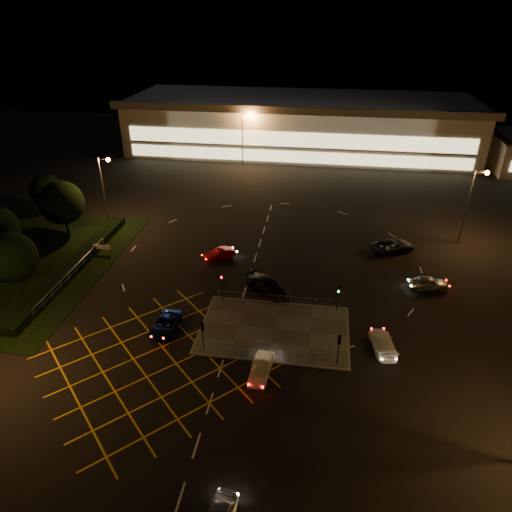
# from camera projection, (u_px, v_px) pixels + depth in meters

# --- Properties ---
(ground) EXTENTS (180.00, 180.00, 0.00)m
(ground) POSITION_uv_depth(u_px,v_px,m) (257.00, 316.00, 46.34)
(ground) COLOR black
(ground) RESTS_ON ground
(pedestrian_island) EXTENTS (14.00, 9.00, 0.12)m
(pedestrian_island) POSITION_uv_depth(u_px,v_px,m) (274.00, 329.00, 44.32)
(pedestrian_island) COLOR #4C4944
(pedestrian_island) RESTS_ON ground
(grass_verge) EXTENTS (18.00, 30.00, 0.08)m
(grass_verge) POSITION_uv_depth(u_px,v_px,m) (36.00, 265.00, 55.18)
(grass_verge) COLOR black
(grass_verge) RESTS_ON ground
(hedge) EXTENTS (2.00, 26.00, 1.00)m
(hedge) POSITION_uv_depth(u_px,v_px,m) (74.00, 265.00, 54.30)
(hedge) COLOR black
(hedge) RESTS_ON ground
(supermarket) EXTENTS (72.00, 26.50, 10.50)m
(supermarket) POSITION_uv_depth(u_px,v_px,m) (300.00, 124.00, 97.30)
(supermarket) COLOR beige
(supermarket) RESTS_ON ground
(streetlight_nw) EXTENTS (1.78, 0.56, 10.03)m
(streetlight_nw) POSITION_uv_depth(u_px,v_px,m) (105.00, 182.00, 61.80)
(streetlight_nw) COLOR slate
(streetlight_nw) RESTS_ON ground
(streetlight_ne) EXTENTS (1.78, 0.56, 10.03)m
(streetlight_ne) POSITION_uv_depth(u_px,v_px,m) (473.00, 197.00, 57.23)
(streetlight_ne) COLOR slate
(streetlight_ne) RESTS_ON ground
(streetlight_far_left) EXTENTS (1.78, 0.56, 10.03)m
(streetlight_far_left) POSITION_uv_depth(u_px,v_px,m) (245.00, 132.00, 85.89)
(streetlight_far_left) COLOR slate
(streetlight_far_left) RESTS_ON ground
(streetlight_far_right) EXTENTS (1.78, 0.56, 10.03)m
(streetlight_far_right) POSITION_uv_depth(u_px,v_px,m) (464.00, 138.00, 82.37)
(streetlight_far_right) COLOR slate
(streetlight_far_right) RESTS_ON ground
(signal_sw) EXTENTS (0.28, 0.30, 3.15)m
(signal_sw) POSITION_uv_depth(u_px,v_px,m) (203.00, 330.00, 40.54)
(signal_sw) COLOR black
(signal_sw) RESTS_ON pedestrian_island
(signal_se) EXTENTS (0.28, 0.30, 3.15)m
(signal_se) POSITION_uv_depth(u_px,v_px,m) (339.00, 344.00, 38.96)
(signal_se) COLOR black
(signal_se) RESTS_ON pedestrian_island
(signal_nw) EXTENTS (0.28, 0.30, 3.15)m
(signal_nw) POSITION_uv_depth(u_px,v_px,m) (222.00, 283.00, 47.44)
(signal_nw) COLOR black
(signal_nw) RESTS_ON pedestrian_island
(signal_ne) EXTENTS (0.28, 0.30, 3.15)m
(signal_ne) POSITION_uv_depth(u_px,v_px,m) (338.00, 292.00, 45.87)
(signal_ne) COLOR black
(signal_ne) RESTS_ON pedestrian_island
(tree_c) EXTENTS (5.76, 5.76, 7.84)m
(tree_c) POSITION_uv_depth(u_px,v_px,m) (62.00, 203.00, 59.71)
(tree_c) COLOR black
(tree_c) RESTS_ON ground
(tree_d) EXTENTS (4.68, 4.68, 6.37)m
(tree_d) POSITION_uv_depth(u_px,v_px,m) (46.00, 191.00, 66.13)
(tree_d) COLOR black
(tree_d) RESTS_ON ground
(tree_e) EXTENTS (5.40, 5.40, 7.35)m
(tree_e) POSITION_uv_depth(u_px,v_px,m) (11.00, 257.00, 47.50)
(tree_e) COLOR black
(tree_e) RESTS_ON ground
(car_queue_white) EXTENTS (1.78, 4.20, 1.35)m
(car_queue_white) POSITION_uv_depth(u_px,v_px,m) (261.00, 368.00, 38.72)
(car_queue_white) COLOR #B8B8B8
(car_queue_white) RESTS_ON ground
(car_left_blue) EXTENTS (2.24, 4.63, 1.27)m
(car_left_blue) POSITION_uv_depth(u_px,v_px,m) (165.00, 324.00, 44.12)
(car_left_blue) COLOR #0E1C54
(car_left_blue) RESTS_ON ground
(car_far_dkgrey) EXTENTS (5.60, 5.01, 1.56)m
(car_far_dkgrey) POSITION_uv_depth(u_px,v_px,m) (267.00, 285.00, 49.90)
(car_far_dkgrey) COLOR black
(car_far_dkgrey) RESTS_ON ground
(car_right_silver) EXTENTS (4.35, 2.16, 1.43)m
(car_right_silver) POSITION_uv_depth(u_px,v_px,m) (429.00, 283.00, 50.52)
(car_right_silver) COLOR #9C9FA3
(car_right_silver) RESTS_ON ground
(car_circ_red) EXTENTS (3.83, 3.36, 1.25)m
(car_circ_red) POSITION_uv_depth(u_px,v_px,m) (220.00, 254.00, 56.55)
(car_circ_red) COLOR maroon
(car_circ_red) RESTS_ON ground
(car_east_grey) EXTENTS (6.23, 4.93, 1.57)m
(car_east_grey) POSITION_uv_depth(u_px,v_px,m) (393.00, 246.00, 57.94)
(car_east_grey) COLOR black
(car_east_grey) RESTS_ON ground
(car_approach_white) EXTENTS (2.57, 4.83, 1.33)m
(car_approach_white) POSITION_uv_depth(u_px,v_px,m) (383.00, 343.00, 41.63)
(car_approach_white) COLOR white
(car_approach_white) RESTS_ON ground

